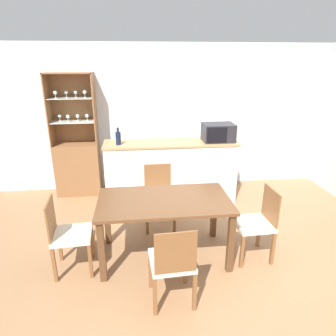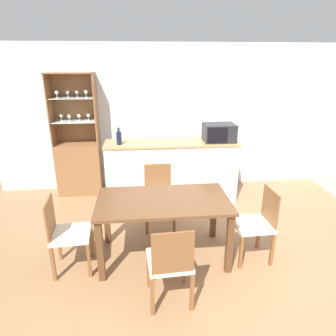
{
  "view_description": "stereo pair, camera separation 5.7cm",
  "coord_description": "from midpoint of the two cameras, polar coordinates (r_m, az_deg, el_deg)",
  "views": [
    {
      "loc": [
        -0.91,
        -2.71,
        2.26
      ],
      "look_at": [
        -0.47,
        1.15,
        0.86
      ],
      "focal_mm": 32.0,
      "sensor_mm": 36.0,
      "label": 1
    },
    {
      "loc": [
        -0.85,
        -2.72,
        2.26
      ],
      "look_at": [
        -0.47,
        1.15,
        0.86
      ],
      "focal_mm": 32.0,
      "sensor_mm": 36.0,
      "label": 2
    }
  ],
  "objects": [
    {
      "name": "ground_plane",
      "position": [
        3.64,
        9.54,
        -18.84
      ],
      "size": [
        18.0,
        18.0,
        0.0
      ],
      "primitive_type": "plane",
      "color": "#936B47"
    },
    {
      "name": "wall_back",
      "position": [
        5.51,
        2.92,
        9.5
      ],
      "size": [
        6.8,
        0.06,
        2.55
      ],
      "color": "silver",
      "rests_on": "ground_plane"
    },
    {
      "name": "kitchen_counter",
      "position": [
        5.0,
        0.18,
        -0.65
      ],
      "size": [
        2.16,
        0.56,
        1.02
      ],
      "color": "white",
      "rests_on": "ground_plane"
    },
    {
      "name": "display_cabinet",
      "position": [
        5.49,
        -17.09,
        1.45
      ],
      "size": [
        0.75,
        0.4,
        2.08
      ],
      "color": "brown",
      "rests_on": "ground_plane"
    },
    {
      "name": "dining_table",
      "position": [
        3.5,
        -1.2,
        -7.64
      ],
      "size": [
        1.52,
        0.84,
        0.76
      ],
      "color": "brown",
      "rests_on": "ground_plane"
    },
    {
      "name": "dining_chair_head_near",
      "position": [
        2.97,
        0.27,
        -17.56
      ],
      "size": [
        0.44,
        0.44,
        0.88
      ],
      "rotation": [
        0.0,
        0.0,
        0.06
      ],
      "color": "beige",
      "rests_on": "ground_plane"
    },
    {
      "name": "dining_chair_side_right_near",
      "position": [
        3.73,
        16.06,
        -10.01
      ],
      "size": [
        0.43,
        0.43,
        0.88
      ],
      "rotation": [
        0.0,
        0.0,
        1.61
      ],
      "color": "beige",
      "rests_on": "ground_plane"
    },
    {
      "name": "dining_chair_head_far",
      "position": [
        4.25,
        -2.13,
        -5.35
      ],
      "size": [
        0.42,
        0.42,
        0.88
      ],
      "rotation": [
        0.0,
        0.0,
        3.17
      ],
      "color": "beige",
      "rests_on": "ground_plane"
    },
    {
      "name": "dining_chair_side_left_near",
      "position": [
        3.56,
        -18.97,
        -11.86
      ],
      "size": [
        0.44,
        0.44,
        0.88
      ],
      "rotation": [
        0.0,
        0.0,
        -1.5
      ],
      "color": "beige",
      "rests_on": "ground_plane"
    },
    {
      "name": "microwave",
      "position": [
        4.93,
        9.21,
        6.7
      ],
      "size": [
        0.5,
        0.38,
        0.28
      ],
      "color": "#232328",
      "rests_on": "kitchen_counter"
    },
    {
      "name": "wine_bottle",
      "position": [
        4.72,
        -9.8,
        5.66
      ],
      "size": [
        0.08,
        0.08,
        0.27
      ],
      "color": "#141E38",
      "rests_on": "kitchen_counter"
    }
  ]
}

